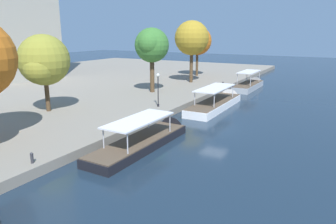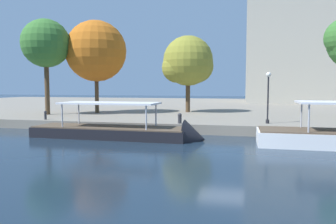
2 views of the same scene
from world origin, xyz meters
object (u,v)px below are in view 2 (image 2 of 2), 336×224
at_px(mooring_bollard_0, 45,115).
at_px(lamp_post, 268,92).
at_px(mooring_bollard_1, 180,118).
at_px(office_tower, 289,3).
at_px(tree_1, 188,63).
at_px(tree_2, 48,43).
at_px(tree_4, 95,51).
at_px(tour_boat_1, 125,134).

distance_m(mooring_bollard_0, lamp_post, 18.88).
distance_m(mooring_bollard_1, office_tower, 45.33).
bearing_deg(tree_1, mooring_bollard_1, -83.27).
relative_size(tree_2, office_tower, 0.25).
xyz_separation_m(tree_2, tree_4, (3.72, 3.09, -0.55)).
bearing_deg(office_tower, tree_2, -127.90).
height_order(lamp_post, tree_2, tree_2).
height_order(tour_boat_1, lamp_post, lamp_post).
bearing_deg(tree_4, tree_1, 19.73).
xyz_separation_m(tour_boat_1, tree_2, (-11.41, 8.20, 7.74)).
relative_size(tour_boat_1, mooring_bollard_1, 15.33).
bearing_deg(tree_2, mooring_bollard_1, -18.27).
height_order(lamp_post, office_tower, office_tower).
distance_m(tour_boat_1, mooring_bollard_1, 4.79).
distance_m(mooring_bollard_0, mooring_bollard_1, 12.05).
distance_m(lamp_post, tree_4, 19.25).
relative_size(tour_boat_1, tree_1, 1.46).
relative_size(mooring_bollard_0, office_tower, 0.02).
bearing_deg(mooring_bollard_0, tree_1, 46.22).
bearing_deg(lamp_post, mooring_bollard_1, -166.46).
bearing_deg(tree_1, tour_boat_1, -97.56).
xyz_separation_m(lamp_post, office_tower, (5.79, 38.16, 15.85)).
relative_size(mooring_bollard_0, lamp_post, 0.19).
distance_m(tree_2, tree_4, 4.86).
distance_m(lamp_post, tree_1, 13.03).
bearing_deg(lamp_post, tour_boat_1, -153.62).
bearing_deg(lamp_post, tree_2, 171.35).
bearing_deg(lamp_post, tree_1, 129.30).
xyz_separation_m(mooring_bollard_0, office_tower, (24.51, 39.53, 17.86)).
xyz_separation_m(mooring_bollard_1, lamp_post, (6.67, 1.61, 1.99)).
bearing_deg(tour_boat_1, mooring_bollard_0, 158.29).
distance_m(mooring_bollard_1, tree_4, 14.94).
distance_m(mooring_bollard_0, tree_4, 10.01).
xyz_separation_m(lamp_post, tree_2, (-21.38, 3.25, 4.83)).
bearing_deg(mooring_bollard_0, office_tower, 58.20).
xyz_separation_m(mooring_bollard_1, tree_2, (-14.71, 4.86, 6.82)).
distance_m(tree_1, office_tower, 34.03).
bearing_deg(tree_4, mooring_bollard_0, -97.80).
bearing_deg(office_tower, tour_boat_1, -110.09).
height_order(tree_2, office_tower, office_tower).
bearing_deg(mooring_bollard_1, tree_4, 144.14).
xyz_separation_m(mooring_bollard_0, tree_4, (1.06, 7.71, 6.29)).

